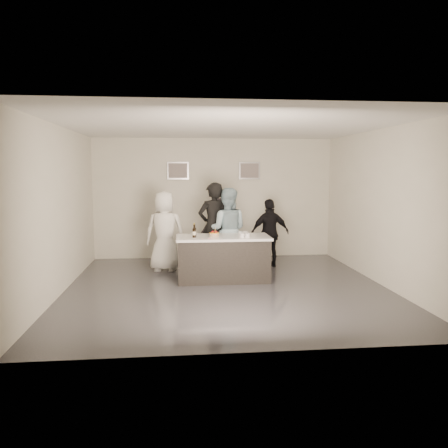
{
  "coord_description": "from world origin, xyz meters",
  "views": [
    {
      "loc": [
        -0.87,
        -8.01,
        2.19
      ],
      "look_at": [
        0.0,
        0.5,
        1.15
      ],
      "focal_mm": 35.0,
      "sensor_mm": 36.0,
      "label": 1
    }
  ],
  "objects_px": {
    "person_main_blue": "(227,230)",
    "person_guest_right": "(270,233)",
    "beer_bottle_b": "(194,231)",
    "person_guest_left": "(165,231)",
    "person_main_black": "(213,227)",
    "person_guest_back": "(218,232)",
    "cake": "(214,235)",
    "beer_bottle_a": "(194,230)",
    "bar_counter": "(223,258)"
  },
  "relations": [
    {
      "from": "cake",
      "to": "person_guest_right",
      "type": "relative_size",
      "value": 0.13
    },
    {
      "from": "beer_bottle_b",
      "to": "person_main_black",
      "type": "relative_size",
      "value": 0.13
    },
    {
      "from": "person_main_blue",
      "to": "person_guest_back",
      "type": "xyz_separation_m",
      "value": [
        -0.16,
        0.5,
        -0.13
      ]
    },
    {
      "from": "beer_bottle_a",
      "to": "cake",
      "type": "bearing_deg",
      "value": -8.21
    },
    {
      "from": "cake",
      "to": "beer_bottle_b",
      "type": "bearing_deg",
      "value": -167.59
    },
    {
      "from": "cake",
      "to": "person_main_black",
      "type": "relative_size",
      "value": 0.1
    },
    {
      "from": "beer_bottle_b",
      "to": "cake",
      "type": "bearing_deg",
      "value": 12.41
    },
    {
      "from": "cake",
      "to": "person_guest_left",
      "type": "relative_size",
      "value": 0.11
    },
    {
      "from": "beer_bottle_b",
      "to": "person_main_blue",
      "type": "xyz_separation_m",
      "value": [
        0.76,
        0.98,
        -0.12
      ]
    },
    {
      "from": "person_guest_left",
      "to": "beer_bottle_a",
      "type": "bearing_deg",
      "value": 128.17
    },
    {
      "from": "cake",
      "to": "person_main_blue",
      "type": "xyz_separation_m",
      "value": [
        0.36,
        0.89,
        -0.02
      ]
    },
    {
      "from": "person_main_blue",
      "to": "person_guest_back",
      "type": "bearing_deg",
      "value": -60.09
    },
    {
      "from": "beer_bottle_a",
      "to": "person_main_blue",
      "type": "distance_m",
      "value": 1.12
    },
    {
      "from": "beer_bottle_a",
      "to": "beer_bottle_b",
      "type": "relative_size",
      "value": 1.0
    },
    {
      "from": "person_main_blue",
      "to": "person_guest_right",
      "type": "bearing_deg",
      "value": -152.58
    },
    {
      "from": "bar_counter",
      "to": "cake",
      "type": "height_order",
      "value": "cake"
    },
    {
      "from": "cake",
      "to": "person_main_black",
      "type": "height_order",
      "value": "person_main_black"
    },
    {
      "from": "beer_bottle_a",
      "to": "person_main_blue",
      "type": "bearing_deg",
      "value": 48.17
    },
    {
      "from": "beer_bottle_a",
      "to": "person_guest_back",
      "type": "distance_m",
      "value": 1.47
    },
    {
      "from": "beer_bottle_b",
      "to": "person_main_blue",
      "type": "bearing_deg",
      "value": 52.19
    },
    {
      "from": "beer_bottle_b",
      "to": "person_guest_left",
      "type": "height_order",
      "value": "person_guest_left"
    },
    {
      "from": "person_guest_back",
      "to": "person_main_blue",
      "type": "bearing_deg",
      "value": 115.03
    },
    {
      "from": "bar_counter",
      "to": "person_guest_left",
      "type": "relative_size",
      "value": 1.06
    },
    {
      "from": "person_main_black",
      "to": "beer_bottle_b",
      "type": "bearing_deg",
      "value": 47.15
    },
    {
      "from": "beer_bottle_b",
      "to": "person_guest_right",
      "type": "distance_m",
      "value": 2.18
    },
    {
      "from": "beer_bottle_a",
      "to": "person_guest_back",
      "type": "relative_size",
      "value": 0.17
    },
    {
      "from": "person_guest_left",
      "to": "person_main_black",
      "type": "bearing_deg",
      "value": -177.2
    },
    {
      "from": "bar_counter",
      "to": "beer_bottle_b",
      "type": "relative_size",
      "value": 7.15
    },
    {
      "from": "beer_bottle_b",
      "to": "person_main_black",
      "type": "bearing_deg",
      "value": 66.68
    },
    {
      "from": "person_main_black",
      "to": "person_main_blue",
      "type": "height_order",
      "value": "person_main_black"
    },
    {
      "from": "cake",
      "to": "beer_bottle_a",
      "type": "xyz_separation_m",
      "value": [
        -0.39,
        0.06,
        0.09
      ]
    },
    {
      "from": "person_main_blue",
      "to": "person_main_black",
      "type": "bearing_deg",
      "value": -4.42
    },
    {
      "from": "beer_bottle_a",
      "to": "person_main_black",
      "type": "distance_m",
      "value": 1.02
    },
    {
      "from": "beer_bottle_a",
      "to": "person_main_blue",
      "type": "xyz_separation_m",
      "value": [
        0.74,
        0.83,
        -0.12
      ]
    },
    {
      "from": "beer_bottle_b",
      "to": "beer_bottle_a",
      "type": "bearing_deg",
      "value": 84.96
    },
    {
      "from": "beer_bottle_b",
      "to": "person_main_blue",
      "type": "relative_size",
      "value": 0.14
    },
    {
      "from": "beer_bottle_a",
      "to": "beer_bottle_b",
      "type": "xyz_separation_m",
      "value": [
        -0.01,
        -0.14,
        0.0
      ]
    },
    {
      "from": "beer_bottle_a",
      "to": "person_guest_left",
      "type": "relative_size",
      "value": 0.15
    },
    {
      "from": "bar_counter",
      "to": "person_main_black",
      "type": "distance_m",
      "value": 1.08
    },
    {
      "from": "beer_bottle_b",
      "to": "person_main_blue",
      "type": "distance_m",
      "value": 1.24
    },
    {
      "from": "person_guest_back",
      "to": "person_main_black",
      "type": "bearing_deg",
      "value": 78.55
    },
    {
      "from": "person_guest_right",
      "to": "beer_bottle_a",
      "type": "bearing_deg",
      "value": 23.39
    },
    {
      "from": "person_main_blue",
      "to": "person_guest_left",
      "type": "relative_size",
      "value": 1.04
    },
    {
      "from": "person_guest_right",
      "to": "person_guest_back",
      "type": "height_order",
      "value": "person_guest_back"
    },
    {
      "from": "beer_bottle_b",
      "to": "person_guest_back",
      "type": "bearing_deg",
      "value": 68.01
    },
    {
      "from": "cake",
      "to": "person_guest_left",
      "type": "height_order",
      "value": "person_guest_left"
    },
    {
      "from": "cake",
      "to": "person_guest_back",
      "type": "xyz_separation_m",
      "value": [
        0.19,
        1.38,
        -0.15
      ]
    },
    {
      "from": "cake",
      "to": "beer_bottle_b",
      "type": "relative_size",
      "value": 0.76
    },
    {
      "from": "person_guest_back",
      "to": "person_guest_right",
      "type": "bearing_deg",
      "value": 176.56
    },
    {
      "from": "bar_counter",
      "to": "person_guest_left",
      "type": "xyz_separation_m",
      "value": [
        -1.19,
        1.0,
        0.43
      ]
    }
  ]
}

